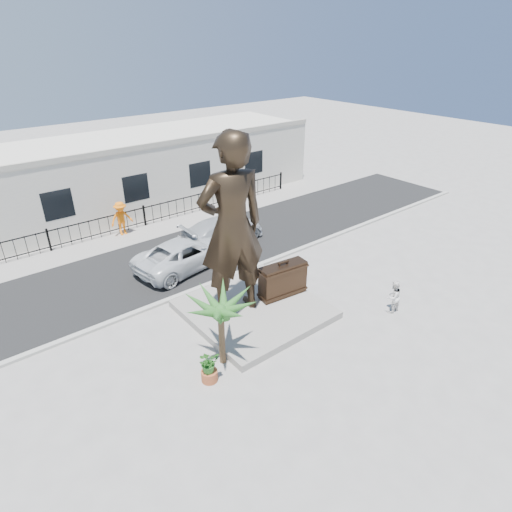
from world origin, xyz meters
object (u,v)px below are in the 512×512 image
(car_white, at_px, (185,253))
(statue, at_px, (232,227))
(tourist, at_px, (393,297))
(suitcase, at_px, (283,280))

(car_white, bearing_deg, statue, 164.13)
(tourist, xyz_separation_m, car_white, (-4.74, 8.80, 0.02))
(suitcase, height_order, tourist, suitcase)
(statue, distance_m, car_white, 5.82)
(statue, height_order, car_white, statue)
(statue, bearing_deg, car_white, -85.62)
(statue, xyz_separation_m, suitcase, (2.26, -0.48, -2.90))
(suitcase, xyz_separation_m, tourist, (3.03, -3.49, -0.32))
(tourist, height_order, car_white, car_white)
(statue, distance_m, tourist, 7.35)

